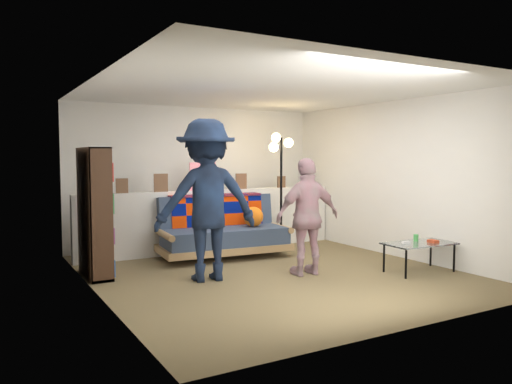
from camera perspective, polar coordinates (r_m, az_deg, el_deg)
ground at (r=6.74m, az=1.71°, el=-9.15°), size 5.00×5.00×0.00m
room_shell at (r=6.97m, az=-0.29°, el=5.13°), size 4.60×5.05×2.45m
half_wall_ledge at (r=8.22m, az=-4.85°, el=-3.23°), size 4.45×0.15×1.00m
ledge_decor at (r=8.05m, az=-6.28°, el=1.44°), size 2.97×0.02×0.45m
futon_sofa at (r=7.72m, az=-3.71°, el=-4.51°), size 2.03×1.10×0.84m
bookshelf at (r=6.71m, az=-17.98°, el=-2.71°), size 0.28×0.83×1.66m
coffee_table at (r=7.03m, az=18.19°, el=-5.74°), size 0.97×0.57×0.49m
floor_lamp at (r=8.34m, az=2.76°, el=2.91°), size 0.45×0.37×1.94m
person_left at (r=6.22m, az=-5.66°, el=-0.92°), size 1.39×0.92×2.00m
person_right at (r=6.51m, az=5.93°, el=-2.82°), size 0.92×0.45×1.53m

